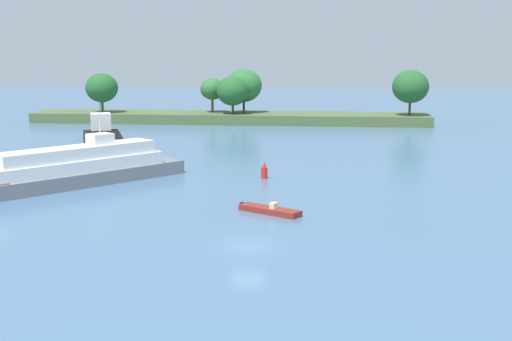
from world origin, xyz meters
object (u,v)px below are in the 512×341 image
channel_buoy_red (264,171)px  fishing_skiff (270,210)px  white_riverboat (75,169)px  cargo_barge (105,143)px

channel_buoy_red → fishing_skiff: bearing=-83.0°
white_riverboat → channel_buoy_red: bearing=17.5°
cargo_barge → channel_buoy_red: (24.24, -19.16, -0.09)m
fishing_skiff → channel_buoy_red: size_ratio=3.00×
cargo_barge → fishing_skiff: bearing=-53.4°
white_riverboat → fishing_skiff: (21.10, -10.03, -1.48)m
cargo_barge → channel_buoy_red: cargo_barge is taller
white_riverboat → fishing_skiff: size_ratio=3.89×
white_riverboat → cargo_barge: 25.72m
white_riverboat → cargo_barge: size_ratio=0.68×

